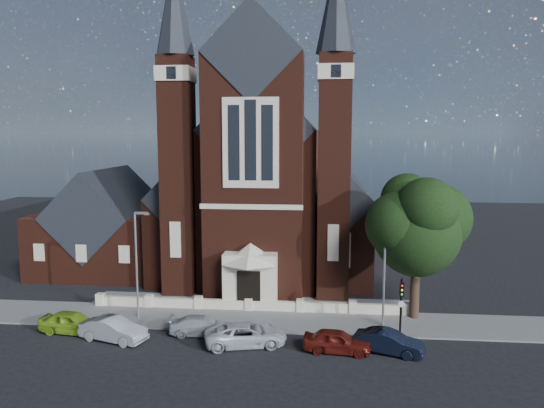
{
  "coord_description": "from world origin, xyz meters",
  "views": [
    {
      "loc": [
        5.59,
        -32.92,
        13.79
      ],
      "look_at": [
        1.28,
        12.0,
        7.7
      ],
      "focal_mm": 35.0,
      "sensor_mm": 36.0,
      "label": 1
    }
  ],
  "objects_px": {
    "church": "(270,186)",
    "street_tree": "(419,228)",
    "car_lime_van": "(72,322)",
    "car_white_suv": "(246,334)",
    "car_dark_red": "(337,341)",
    "car_navy": "(389,342)",
    "street_lamp_left": "(137,259)",
    "parish_hall": "(108,230)",
    "street_lamp_right": "(386,264)",
    "traffic_signal": "(401,299)",
    "car_silver_a": "(113,330)",
    "car_silver_b": "(202,326)"
  },
  "relations": [
    {
      "from": "church",
      "to": "street_lamp_left",
      "type": "bearing_deg",
      "value": -112.66
    },
    {
      "from": "street_tree",
      "to": "car_dark_red",
      "type": "relative_size",
      "value": 2.5
    },
    {
      "from": "parish_hall",
      "to": "car_lime_van",
      "type": "bearing_deg",
      "value": -75.56
    },
    {
      "from": "parish_hall",
      "to": "car_lime_van",
      "type": "distance_m",
      "value": 18.05
    },
    {
      "from": "street_lamp_left",
      "to": "car_navy",
      "type": "distance_m",
      "value": 18.75
    },
    {
      "from": "street_lamp_left",
      "to": "street_lamp_right",
      "type": "bearing_deg",
      "value": 0.0
    },
    {
      "from": "traffic_signal",
      "to": "car_dark_red",
      "type": "distance_m",
      "value": 5.68
    },
    {
      "from": "car_lime_van",
      "to": "car_silver_b",
      "type": "bearing_deg",
      "value": -80.16
    },
    {
      "from": "street_tree",
      "to": "car_silver_b",
      "type": "xyz_separation_m",
      "value": [
        -15.14,
        -4.36,
        -6.31
      ]
    },
    {
      "from": "street_lamp_right",
      "to": "car_silver_a",
      "type": "relative_size",
      "value": 1.73
    },
    {
      "from": "street_lamp_right",
      "to": "car_dark_red",
      "type": "distance_m",
      "value": 7.0
    },
    {
      "from": "parish_hall",
      "to": "car_silver_a",
      "type": "height_order",
      "value": "parish_hall"
    },
    {
      "from": "church",
      "to": "street_tree",
      "type": "relative_size",
      "value": 3.26
    },
    {
      "from": "street_tree",
      "to": "traffic_signal",
      "type": "bearing_deg",
      "value": -115.95
    },
    {
      "from": "car_dark_red",
      "to": "car_navy",
      "type": "height_order",
      "value": "car_dark_red"
    },
    {
      "from": "car_silver_a",
      "to": "church",
      "type": "bearing_deg",
      "value": -2.86
    },
    {
      "from": "church",
      "to": "car_silver_b",
      "type": "bearing_deg",
      "value": -96.72
    },
    {
      "from": "parish_hall",
      "to": "church",
      "type": "bearing_deg",
      "value": 17.16
    },
    {
      "from": "street_lamp_right",
      "to": "parish_hall",
      "type": "bearing_deg",
      "value": 151.78
    },
    {
      "from": "traffic_signal",
      "to": "car_silver_b",
      "type": "relative_size",
      "value": 0.9
    },
    {
      "from": "parish_hall",
      "to": "street_lamp_right",
      "type": "bearing_deg",
      "value": -28.22
    },
    {
      "from": "street_tree",
      "to": "car_lime_van",
      "type": "height_order",
      "value": "street_tree"
    },
    {
      "from": "church",
      "to": "parish_hall",
      "type": "xyz_separation_m",
      "value": [
        -16.0,
        -4.94,
        -4.17
      ]
    },
    {
      "from": "parish_hall",
      "to": "car_navy",
      "type": "xyz_separation_m",
      "value": [
        25.86,
        -18.54,
        -3.28
      ]
    },
    {
      "from": "street_lamp_left",
      "to": "car_dark_red",
      "type": "relative_size",
      "value": 1.89
    },
    {
      "from": "traffic_signal",
      "to": "car_white_suv",
      "type": "bearing_deg",
      "value": -165.76
    },
    {
      "from": "parish_hall",
      "to": "street_lamp_right",
      "type": "xyz_separation_m",
      "value": [
        26.09,
        -14.0,
        0.59
      ]
    },
    {
      "from": "car_dark_red",
      "to": "church",
      "type": "bearing_deg",
      "value": 21.63
    },
    {
      "from": "car_dark_red",
      "to": "car_navy",
      "type": "relative_size",
      "value": 0.97
    },
    {
      "from": "car_lime_van",
      "to": "car_white_suv",
      "type": "height_order",
      "value": "car_lime_van"
    },
    {
      "from": "street_lamp_left",
      "to": "car_navy",
      "type": "xyz_separation_m",
      "value": [
        17.77,
        -4.54,
        -3.87
      ]
    },
    {
      "from": "car_silver_b",
      "to": "traffic_signal",
      "type": "bearing_deg",
      "value": -89.8
    },
    {
      "from": "car_white_suv",
      "to": "car_navy",
      "type": "height_order",
      "value": "car_white_suv"
    },
    {
      "from": "car_navy",
      "to": "car_dark_red",
      "type": "bearing_deg",
      "value": 111.45
    },
    {
      "from": "traffic_signal",
      "to": "car_dark_red",
      "type": "xyz_separation_m",
      "value": [
        -4.37,
        -3.13,
        -1.85
      ]
    },
    {
      "from": "street_lamp_right",
      "to": "car_navy",
      "type": "xyz_separation_m",
      "value": [
        -0.23,
        -4.54,
        -3.87
      ]
    },
    {
      "from": "car_lime_van",
      "to": "street_tree",
      "type": "bearing_deg",
      "value": -72.14
    },
    {
      "from": "street_lamp_left",
      "to": "car_silver_a",
      "type": "height_order",
      "value": "street_lamp_left"
    },
    {
      "from": "parish_hall",
      "to": "car_silver_a",
      "type": "bearing_deg",
      "value": -66.8
    },
    {
      "from": "car_white_suv",
      "to": "car_silver_a",
      "type": "bearing_deg",
      "value": 76.81
    },
    {
      "from": "street_tree",
      "to": "car_silver_a",
      "type": "xyz_separation_m",
      "value": [
        -20.77,
        -5.96,
        -6.19
      ]
    },
    {
      "from": "church",
      "to": "car_silver_b",
      "type": "xyz_separation_m",
      "value": [
        -2.54,
        -21.59,
        -7.54
      ]
    },
    {
      "from": "parish_hall",
      "to": "car_silver_b",
      "type": "relative_size",
      "value": 2.75
    },
    {
      "from": "street_tree",
      "to": "car_navy",
      "type": "bearing_deg",
      "value": -113.64
    },
    {
      "from": "street_lamp_left",
      "to": "car_silver_a",
      "type": "bearing_deg",
      "value": -93.59
    },
    {
      "from": "church",
      "to": "street_lamp_left",
      "type": "height_order",
      "value": "church"
    },
    {
      "from": "street_tree",
      "to": "car_navy",
      "type": "xyz_separation_m",
      "value": [
        -2.74,
        -6.25,
        -6.23
      ]
    },
    {
      "from": "car_silver_a",
      "to": "traffic_signal",
      "type": "bearing_deg",
      "value": -65.49
    },
    {
      "from": "street_lamp_left",
      "to": "car_dark_red",
      "type": "height_order",
      "value": "street_lamp_left"
    },
    {
      "from": "street_lamp_left",
      "to": "car_silver_b",
      "type": "bearing_deg",
      "value": -26.31
    }
  ]
}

